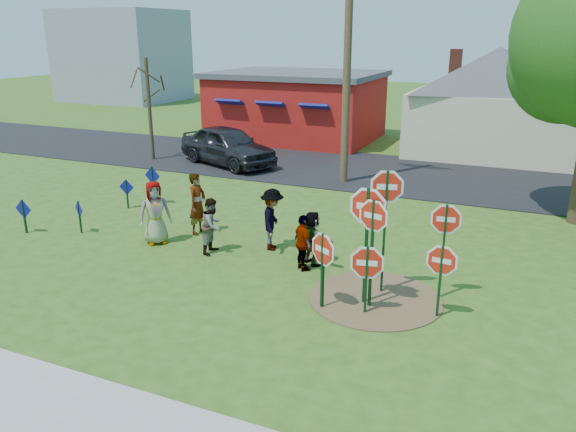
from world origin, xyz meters
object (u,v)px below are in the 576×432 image
at_px(stop_sign_b, 386,200).
at_px(person_a, 155,213).
at_px(person_b, 197,204).
at_px(utility_pole, 348,50).
at_px(suv, 228,145).
at_px(stop_sign_c, 373,229).
at_px(stop_sign_a, 323,255).
at_px(stop_sign_d, 445,227).

relative_size(stop_sign_b, person_a, 1.66).
bearing_deg(person_b, utility_pole, -14.18).
height_order(person_b, suv, person_b).
height_order(stop_sign_c, utility_pole, utility_pole).
xyz_separation_m(stop_sign_a, person_a, (-6.05, 1.94, -0.35)).
bearing_deg(stop_sign_a, stop_sign_c, 56.46).
bearing_deg(person_a, person_b, 14.40).
distance_m(stop_sign_d, utility_pole, 11.55).
bearing_deg(stop_sign_a, utility_pole, 135.64).
bearing_deg(stop_sign_a, person_b, 179.07).
bearing_deg(stop_sign_d, person_a, 169.38).
height_order(stop_sign_a, suv, stop_sign_a).
distance_m(stop_sign_c, utility_pole, 11.92).
relative_size(stop_sign_d, utility_pole, 0.24).
bearing_deg(stop_sign_a, stop_sign_b, 82.67).
xyz_separation_m(person_a, utility_pole, (2.91, 9.18, 4.45)).
distance_m(person_a, person_b, 1.43).
bearing_deg(suv, stop_sign_a, -119.85).
distance_m(stop_sign_c, suv, 15.40).
distance_m(stop_sign_b, stop_sign_d, 1.50).
bearing_deg(person_b, stop_sign_b, -104.34).
relative_size(stop_sign_b, person_b, 1.64).
height_order(person_b, utility_pole, utility_pole).
distance_m(stop_sign_a, person_b, 6.25).
bearing_deg(utility_pole, person_b, -105.67).
distance_m(stop_sign_b, suv, 14.83).
distance_m(stop_sign_d, suv, 15.57).
height_order(stop_sign_a, person_b, stop_sign_a).
distance_m(person_a, suv, 10.52).
xyz_separation_m(stop_sign_a, suv, (-9.24, 11.97, -0.36)).
xyz_separation_m(stop_sign_a, person_b, (-5.36, 3.20, -0.34)).
bearing_deg(utility_pole, stop_sign_c, -68.75).
bearing_deg(person_a, stop_sign_c, -58.57).
bearing_deg(stop_sign_c, stop_sign_d, 54.48).
xyz_separation_m(stop_sign_b, stop_sign_d, (1.36, 0.28, -0.58)).
height_order(stop_sign_d, person_b, stop_sign_d).
relative_size(stop_sign_c, person_b, 1.40).
distance_m(suv, utility_pole, 7.61).
relative_size(stop_sign_a, stop_sign_d, 0.80).
distance_m(stop_sign_d, person_a, 8.50).
xyz_separation_m(suv, utility_pole, (6.10, -0.84, 4.46)).
bearing_deg(suv, stop_sign_b, -113.35).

